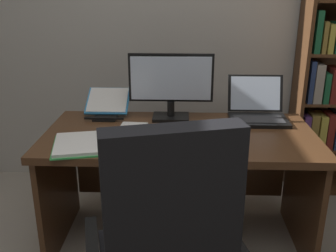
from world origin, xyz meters
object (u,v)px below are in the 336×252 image
at_px(monitor, 171,86).
at_px(pen, 136,127).
at_px(open_binder, 104,142).
at_px(reading_stand_with_book, 107,104).
at_px(keyboard, 169,140).
at_px(laptop, 257,111).
at_px(notepad, 132,129).
at_px(computer_mouse, 226,139).
at_px(desk, 180,159).

distance_m(monitor, pen, 0.34).
bearing_deg(open_binder, reading_stand_with_book, 85.87).
distance_m(keyboard, pen, 0.26).
distance_m(laptop, keyboard, 0.66).
distance_m(open_binder, notepad, 0.25).
distance_m(keyboard, computer_mouse, 0.30).
bearing_deg(monitor, reading_stand_with_book, 171.61).
bearing_deg(desk, monitor, 108.74).
height_order(keyboard, open_binder, same).
bearing_deg(keyboard, monitor, 90.00).
xyz_separation_m(keyboard, computer_mouse, (0.30, 0.00, 0.01)).
bearing_deg(monitor, open_binder, -127.57).
distance_m(computer_mouse, reading_stand_with_book, 0.83).
height_order(open_binder, pen, open_binder).
relative_size(open_binder, notepad, 2.70).
bearing_deg(computer_mouse, desk, 139.00).
height_order(desk, laptop, laptop).
xyz_separation_m(desk, laptop, (0.47, 0.18, 0.25)).
xyz_separation_m(desk, computer_mouse, (0.24, -0.21, 0.22)).
relative_size(computer_mouse, notepad, 0.50).
bearing_deg(notepad, pen, 0.00).
bearing_deg(notepad, reading_stand_with_book, 125.05).
distance_m(desk, notepad, 0.34).
bearing_deg(computer_mouse, pen, 160.74).
height_order(keyboard, reading_stand_with_book, reading_stand_with_book).
relative_size(monitor, reading_stand_with_book, 1.87).
bearing_deg(laptop, desk, -159.26).
bearing_deg(notepad, computer_mouse, -18.56).
distance_m(desk, open_binder, 0.51).
bearing_deg(pen, computer_mouse, -19.26).
height_order(reading_stand_with_book, open_binder, reading_stand_with_book).
relative_size(laptop, pen, 2.43).
bearing_deg(desk, reading_stand_with_book, 153.56).
distance_m(monitor, reading_stand_with_book, 0.43).
bearing_deg(laptop, monitor, -178.98).
bearing_deg(reading_stand_with_book, notepad, -54.95).
bearing_deg(computer_mouse, open_binder, -175.47).
height_order(desk, keyboard, keyboard).
height_order(monitor, open_binder, monitor).
xyz_separation_m(computer_mouse, notepad, (-0.51, 0.17, -0.02)).
relative_size(desk, pen, 10.75).
xyz_separation_m(reading_stand_with_book, notepad, (0.19, -0.27, -0.07)).
height_order(desk, monitor, monitor).
bearing_deg(desk, computer_mouse, -41.00).
bearing_deg(pen, open_binder, -121.47).
distance_m(reading_stand_with_book, notepad, 0.33).
xyz_separation_m(monitor, computer_mouse, (0.30, -0.38, -0.18)).
bearing_deg(notepad, laptop, 16.27).
bearing_deg(keyboard, notepad, 141.13).
height_order(monitor, computer_mouse, monitor).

